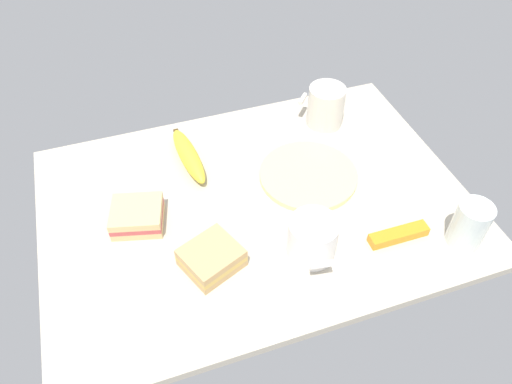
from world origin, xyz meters
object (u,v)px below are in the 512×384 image
at_px(coffee_mug_milky, 326,106).
at_px(sandwich_side, 211,258).
at_px(snack_bar, 398,235).
at_px(banana, 189,156).
at_px(glass_of_milk, 469,226).
at_px(plate_of_food, 308,175).
at_px(sandwich_main, 137,216).
at_px(coffee_mug_black, 313,238).

bearing_deg(coffee_mug_milky, sandwich_side, 40.80).
bearing_deg(sandwich_side, snack_bar, 171.25).
relative_size(sandwich_side, banana, 0.66).
xyz_separation_m(sandwich_side, glass_of_milk, (-0.49, 0.10, 0.02)).
relative_size(plate_of_food, sandwich_main, 1.81).
relative_size(coffee_mug_milky, sandwich_side, 0.83).
distance_m(sandwich_main, glass_of_milk, 0.66).
bearing_deg(glass_of_milk, sandwich_side, -11.97).
relative_size(coffee_mug_milky, snack_bar, 0.87).
distance_m(sandwich_side, banana, 0.30).
height_order(glass_of_milk, snack_bar, glass_of_milk).
height_order(coffee_mug_black, coffee_mug_milky, coffee_mug_milky).
bearing_deg(banana, sandwich_side, 85.00).
distance_m(plate_of_food, sandwich_side, 0.31).
xyz_separation_m(coffee_mug_milky, banana, (0.36, 0.03, -0.03)).
relative_size(plate_of_food, coffee_mug_black, 1.83).
bearing_deg(coffee_mug_milky, banana, 5.34).
bearing_deg(coffee_mug_black, sandwich_side, -9.99).
xyz_separation_m(sandwich_main, snack_bar, (-0.49, 0.21, -0.01)).
xyz_separation_m(coffee_mug_milky, sandwich_main, (0.50, 0.18, -0.03)).
distance_m(coffee_mug_milky, snack_bar, 0.39).
xyz_separation_m(coffee_mug_milky, sandwich_side, (0.38, 0.33, -0.03)).
bearing_deg(plate_of_food, glass_of_milk, 129.89).
xyz_separation_m(plate_of_food, coffee_mug_black, (0.08, 0.20, 0.04)).
bearing_deg(sandwich_main, snack_bar, 156.97).
xyz_separation_m(plate_of_food, glass_of_milk, (-0.22, 0.27, 0.04)).
bearing_deg(banana, sandwich_main, 46.04).
relative_size(coffee_mug_black, sandwich_main, 0.99).
distance_m(glass_of_milk, snack_bar, 0.13).
distance_m(coffee_mug_black, banana, 0.37).
relative_size(glass_of_milk, snack_bar, 0.79).
height_order(plate_of_food, glass_of_milk, glass_of_milk).
height_order(sandwich_main, sandwich_side, same).
distance_m(sandwich_main, snack_bar, 0.53).
bearing_deg(coffee_mug_milky, coffee_mug_black, 62.26).
height_order(coffee_mug_black, snack_bar, coffee_mug_black).
bearing_deg(snack_bar, plate_of_food, -64.43).
xyz_separation_m(glass_of_milk, banana, (0.46, -0.40, -0.03)).
bearing_deg(glass_of_milk, banana, -40.78).
distance_m(plate_of_food, coffee_mug_black, 0.21).
bearing_deg(plate_of_food, sandwich_main, 1.81).
bearing_deg(coffee_mug_milky, snack_bar, 88.29).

